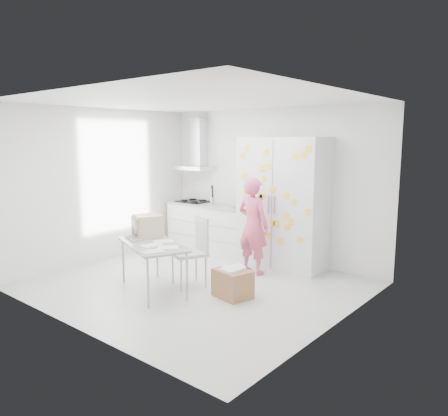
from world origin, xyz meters
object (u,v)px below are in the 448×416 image
Objects in this scene: person at (253,226)px; desk at (149,234)px; cardboard_box at (233,283)px; chair at (194,247)px.

desk is (-0.82, -1.48, 0.00)m from person.
desk reaches higher than cardboard_box.
person is 1.12m from chair.
person is 1.08× the size of desk.
chair is (-0.30, -1.06, -0.20)m from person.
desk is at bearing 63.26° from person.
person is 2.83× the size of cardboard_box.
chair is at bearing 61.73° from desk.
person is 1.51× the size of chair.
desk is 2.63× the size of cardboard_box.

